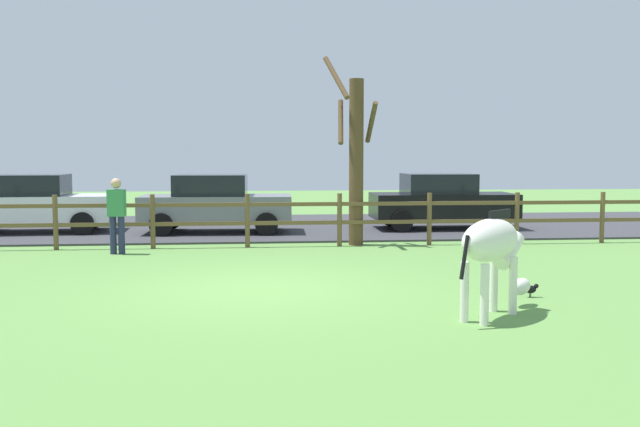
{
  "coord_description": "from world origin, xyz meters",
  "views": [
    {
      "loc": [
        -0.11,
        -10.83,
        2.14
      ],
      "look_at": [
        1.09,
        1.41,
        1.08
      ],
      "focal_mm": 38.41,
      "sensor_mm": 36.0,
      "label": 1
    }
  ],
  "objects_px": {
    "crow_on_grass": "(531,289)",
    "parked_car_black": "(442,201)",
    "parked_car_white": "(34,203)",
    "zebra": "(493,248)",
    "visitor_near_fence": "(117,212)",
    "bare_tree": "(355,156)",
    "parked_car_grey": "(215,203)"
  },
  "relations": [
    {
      "from": "parked_car_black",
      "to": "parked_car_white",
      "type": "xyz_separation_m",
      "value": [
        -11.19,
        0.16,
        0.0
      ]
    },
    {
      "from": "bare_tree",
      "to": "crow_on_grass",
      "type": "xyz_separation_m",
      "value": [
        1.75,
        -6.21,
        -1.97
      ]
    },
    {
      "from": "visitor_near_fence",
      "to": "bare_tree",
      "type": "bearing_deg",
      "value": 10.54
    },
    {
      "from": "bare_tree",
      "to": "visitor_near_fence",
      "type": "height_order",
      "value": "bare_tree"
    },
    {
      "from": "parked_car_grey",
      "to": "zebra",
      "type": "bearing_deg",
      "value": -67.36
    },
    {
      "from": "parked_car_black",
      "to": "parked_car_white",
      "type": "relative_size",
      "value": 0.98
    },
    {
      "from": "bare_tree",
      "to": "parked_car_black",
      "type": "relative_size",
      "value": 1.11
    },
    {
      "from": "parked_car_white",
      "to": "parked_car_grey",
      "type": "relative_size",
      "value": 1.01
    },
    {
      "from": "crow_on_grass",
      "to": "parked_car_black",
      "type": "xyz_separation_m",
      "value": [
        1.16,
        9.11,
        0.72
      ]
    },
    {
      "from": "crow_on_grass",
      "to": "visitor_near_fence",
      "type": "xyz_separation_m",
      "value": [
        -7.08,
        5.22,
        0.78
      ]
    },
    {
      "from": "parked_car_white",
      "to": "visitor_near_fence",
      "type": "bearing_deg",
      "value": -53.87
    },
    {
      "from": "visitor_near_fence",
      "to": "zebra",
      "type": "bearing_deg",
      "value": -46.47
    },
    {
      "from": "parked_car_grey",
      "to": "visitor_near_fence",
      "type": "relative_size",
      "value": 2.47
    },
    {
      "from": "bare_tree",
      "to": "parked_car_white",
      "type": "distance_m",
      "value": 8.92
    },
    {
      "from": "parked_car_black",
      "to": "parked_car_white",
      "type": "height_order",
      "value": "same"
    },
    {
      "from": "crow_on_grass",
      "to": "visitor_near_fence",
      "type": "relative_size",
      "value": 0.13
    },
    {
      "from": "parked_car_white",
      "to": "visitor_near_fence",
      "type": "xyz_separation_m",
      "value": [
        2.95,
        -4.04,
        0.06
      ]
    },
    {
      "from": "zebra",
      "to": "visitor_near_fence",
      "type": "relative_size",
      "value": 0.94
    },
    {
      "from": "zebra",
      "to": "bare_tree",
      "type": "bearing_deg",
      "value": 95.64
    },
    {
      "from": "zebra",
      "to": "visitor_near_fence",
      "type": "height_order",
      "value": "visitor_near_fence"
    },
    {
      "from": "parked_car_white",
      "to": "parked_car_grey",
      "type": "height_order",
      "value": "same"
    },
    {
      "from": "parked_car_white",
      "to": "visitor_near_fence",
      "type": "height_order",
      "value": "visitor_near_fence"
    },
    {
      "from": "parked_car_black",
      "to": "visitor_near_fence",
      "type": "height_order",
      "value": "visitor_near_fence"
    },
    {
      "from": "bare_tree",
      "to": "parked_car_grey",
      "type": "height_order",
      "value": "bare_tree"
    },
    {
      "from": "zebra",
      "to": "crow_on_grass",
      "type": "bearing_deg",
      "value": 48.54
    },
    {
      "from": "parked_car_white",
      "to": "visitor_near_fence",
      "type": "distance_m",
      "value": 5.01
    },
    {
      "from": "zebra",
      "to": "parked_car_white",
      "type": "relative_size",
      "value": 0.38
    },
    {
      "from": "bare_tree",
      "to": "parked_car_white",
      "type": "relative_size",
      "value": 1.09
    },
    {
      "from": "bare_tree",
      "to": "visitor_near_fence",
      "type": "xyz_separation_m",
      "value": [
        -5.33,
        -0.99,
        -1.19
      ]
    },
    {
      "from": "visitor_near_fence",
      "to": "parked_car_black",
      "type": "bearing_deg",
      "value": 25.25
    },
    {
      "from": "crow_on_grass",
      "to": "parked_car_black",
      "type": "distance_m",
      "value": 9.21
    },
    {
      "from": "bare_tree",
      "to": "zebra",
      "type": "bearing_deg",
      "value": -84.36
    }
  ]
}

